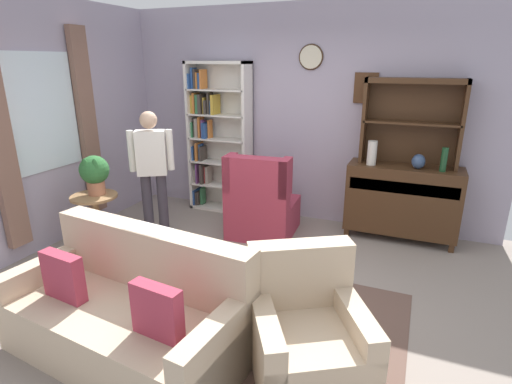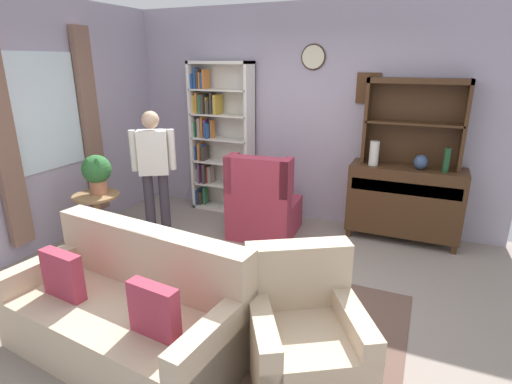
{
  "view_description": "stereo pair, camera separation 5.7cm",
  "coord_description": "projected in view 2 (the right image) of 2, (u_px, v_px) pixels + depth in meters",
  "views": [
    {
      "loc": [
        1.45,
        -3.05,
        2.11
      ],
      "look_at": [
        0.1,
        0.2,
        0.95
      ],
      "focal_mm": 28.19,
      "sensor_mm": 36.0,
      "label": 1
    },
    {
      "loc": [
        1.5,
        -3.03,
        2.11
      ],
      "look_at": [
        0.1,
        0.2,
        0.95
      ],
      "focal_mm": 28.19,
      "sensor_mm": 36.0,
      "label": 2
    }
  ],
  "objects": [
    {
      "name": "ground_plane",
      "position": [
        238.0,
        291.0,
        3.87
      ],
      "size": [
        5.4,
        4.6,
        0.02
      ],
      "primitive_type": "cube",
      "color": "gray"
    },
    {
      "name": "wall_back",
      "position": [
        308.0,
        116.0,
        5.28
      ],
      "size": [
        5.0,
        0.09,
        2.8
      ],
      "color": "#A399AD",
      "rests_on": "ground_plane"
    },
    {
      "name": "wall_left",
      "position": [
        31.0,
        128.0,
        4.41
      ],
      "size": [
        0.16,
        4.2,
        2.8
      ],
      "color": "#A399AD",
      "rests_on": "ground_plane"
    },
    {
      "name": "area_rug",
      "position": [
        244.0,
        312.0,
        3.53
      ],
      "size": [
        2.7,
        1.69,
        0.01
      ],
      "primitive_type": "cube",
      "color": "brown",
      "rests_on": "ground_plane"
    },
    {
      "name": "bookshelf",
      "position": [
        218.0,
        137.0,
        5.7
      ],
      "size": [
        0.9,
        0.3,
        2.1
      ],
      "color": "silver",
      "rests_on": "ground_plane"
    },
    {
      "name": "sideboard",
      "position": [
        404.0,
        200.0,
        4.83
      ],
      "size": [
        1.3,
        0.45,
        0.92
      ],
      "color": "#422816",
      "rests_on": "ground_plane"
    },
    {
      "name": "sideboard_hutch",
      "position": [
        415.0,
        111.0,
        4.59
      ],
      "size": [
        1.1,
        0.26,
        1.0
      ],
      "color": "#422816",
      "rests_on": "sideboard"
    },
    {
      "name": "vase_tall",
      "position": [
        374.0,
        153.0,
        4.73
      ],
      "size": [
        0.11,
        0.11,
        0.29
      ],
      "primitive_type": "cylinder",
      "color": "beige",
      "rests_on": "sideboard"
    },
    {
      "name": "vase_round",
      "position": [
        421.0,
        162.0,
        4.56
      ],
      "size": [
        0.15,
        0.15,
        0.17
      ],
      "primitive_type": "ellipsoid",
      "color": "#33476B",
      "rests_on": "sideboard"
    },
    {
      "name": "bottle_wine",
      "position": [
        447.0,
        160.0,
        4.43
      ],
      "size": [
        0.07,
        0.07,
        0.27
      ],
      "primitive_type": "cylinder",
      "color": "#194223",
      "rests_on": "sideboard"
    },
    {
      "name": "couch_floral",
      "position": [
        128.0,
        314.0,
        2.99
      ],
      "size": [
        1.88,
        1.04,
        0.9
      ],
      "color": "#C6AD8E",
      "rests_on": "ground_plane"
    },
    {
      "name": "armchair_floral",
      "position": [
        304.0,
        337.0,
        2.77
      ],
      "size": [
        1.04,
        1.05,
        0.88
      ],
      "color": "#C6AD8E",
      "rests_on": "ground_plane"
    },
    {
      "name": "wingback_chair",
      "position": [
        263.0,
        206.0,
        4.98
      ],
      "size": [
        0.84,
        0.86,
        1.05
      ],
      "color": "#A33347",
      "rests_on": "ground_plane"
    },
    {
      "name": "plant_stand",
      "position": [
        99.0,
        214.0,
        4.7
      ],
      "size": [
        0.52,
        0.52,
        0.64
      ],
      "color": "#997047",
      "rests_on": "ground_plane"
    },
    {
      "name": "potted_plant_large",
      "position": [
        96.0,
        171.0,
        4.57
      ],
      "size": [
        0.33,
        0.33,
        0.45
      ],
      "color": "#AD6B4C",
      "rests_on": "plant_stand"
    },
    {
      "name": "potted_plant_small",
      "position": [
        84.0,
        250.0,
        4.34
      ],
      "size": [
        0.19,
        0.19,
        0.27
      ],
      "color": "gray",
      "rests_on": "ground_plane"
    },
    {
      "name": "person_reading",
      "position": [
        154.0,
        167.0,
        4.76
      ],
      "size": [
        0.48,
        0.35,
        1.56
      ],
      "color": "#38333D",
      "rests_on": "ground_plane"
    },
    {
      "name": "coffee_table",
      "position": [
        182.0,
        260.0,
        3.7
      ],
      "size": [
        0.8,
        0.5,
        0.42
      ],
      "color": "#422816",
      "rests_on": "ground_plane"
    },
    {
      "name": "book_stack",
      "position": [
        168.0,
        252.0,
        3.66
      ],
      "size": [
        0.21,
        0.11,
        0.04
      ],
      "color": "#CC7233",
      "rests_on": "coffee_table"
    }
  ]
}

